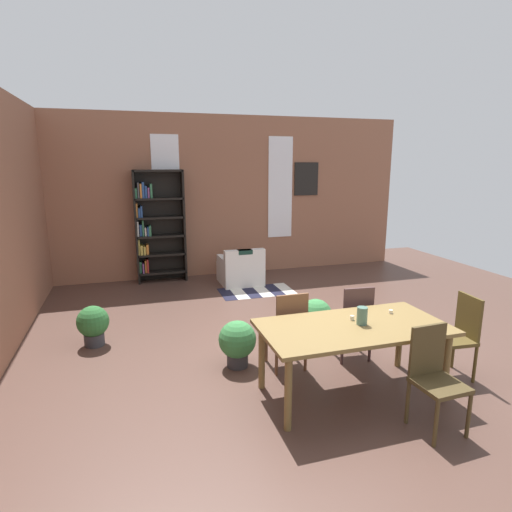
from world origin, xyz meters
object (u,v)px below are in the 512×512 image
potted_plant_by_shelf (316,318)px  dining_table (353,333)px  vase_on_table (362,316)px  bookshelf_tall (156,225)px  dining_chair_head_right (458,334)px  armchair_white (241,270)px  dining_chair_far_right (354,320)px  dining_chair_near_right (434,375)px  potted_plant_window (237,342)px  dining_chair_far_left (288,328)px  potted_plant_corner (93,324)px

potted_plant_by_shelf → dining_table: bearing=-98.9°
vase_on_table → bookshelf_tall: (-1.69, 5.05, 0.29)m
dining_chair_head_right → vase_on_table: bearing=179.7°
bookshelf_tall → potted_plant_by_shelf: size_ratio=3.78×
bookshelf_tall → armchair_white: bookshelf_tall is taller
dining_chair_far_right → bookshelf_tall: 4.83m
vase_on_table → dining_chair_near_right: bearing=-64.9°
vase_on_table → potted_plant_window: (-1.08, 0.95, -0.54)m
potted_plant_by_shelf → potted_plant_window: potted_plant_by_shelf is taller
potted_plant_by_shelf → potted_plant_window: (-1.19, -0.39, -0.03)m
dining_chair_near_right → vase_on_table: bearing=115.1°
bookshelf_tall → armchair_white: 1.93m
dining_chair_head_right → armchair_white: size_ratio=1.17×
vase_on_table → dining_chair_far_right: (0.33, 0.71, -0.34)m
vase_on_table → bookshelf_tall: 5.34m
dining_chair_far_left → potted_plant_window: (-0.55, 0.23, -0.20)m
dining_chair_head_right → bookshelf_tall: (-2.92, 5.06, 0.64)m
dining_chair_near_right → potted_plant_corner: dining_chair_near_right is taller
vase_on_table → potted_plant_window: vase_on_table is taller
dining_chair_far_left → armchair_white: bearing=83.7°
vase_on_table → armchair_white: vase_on_table is taller
potted_plant_by_shelf → armchair_white: bearing=94.5°
dining_chair_far_right → dining_chair_far_left: bearing=-180.0°
dining_chair_far_right → dining_chair_head_right: bearing=-38.5°
armchair_white → potted_plant_corner: (-2.63, -2.27, 0.02)m
dining_table → dining_chair_far_right: size_ratio=2.02×
dining_chair_far_right → bookshelf_tall: size_ratio=0.42×
dining_chair_far_right → dining_chair_near_right: bearing=-89.9°
dining_chair_far_left → dining_chair_far_right: bearing=0.0°
dining_chair_far_right → vase_on_table: bearing=-114.9°
dining_chair_near_right → potted_plant_corner: (-3.09, 2.80, -0.21)m
bookshelf_tall → potted_plant_window: (0.61, -4.11, -0.84)m
dining_chair_near_right → dining_chair_far_left: same height
dining_chair_far_left → dining_chair_head_right: same height
bookshelf_tall → potted_plant_by_shelf: bookshelf_tall is taller
dining_chair_far_right → armchair_white: bearing=97.1°
armchair_white → potted_plant_by_shelf: 3.02m
potted_plant_corner → potted_plant_window: bearing=-34.1°
dining_chair_far_right → potted_plant_window: bearing=170.7°
potted_plant_window → potted_plant_by_shelf: bearing=18.0°
dining_chair_far_left → armchair_white: dining_chair_far_left is taller
dining_table → bookshelf_tall: bookshelf_tall is taller
vase_on_table → dining_chair_head_right: bearing=-0.3°
potted_plant_by_shelf → potted_plant_corner: size_ratio=1.10×
dining_chair_near_right → potted_plant_by_shelf: size_ratio=1.60×
vase_on_table → dining_chair_far_right: size_ratio=0.19×
dining_table → armchair_white: bearing=90.4°
dining_chair_far_left → bookshelf_tall: bearing=105.0°
vase_on_table → potted_plant_by_shelf: (0.12, 1.33, -0.52)m
armchair_white → potted_plant_corner: 3.47m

